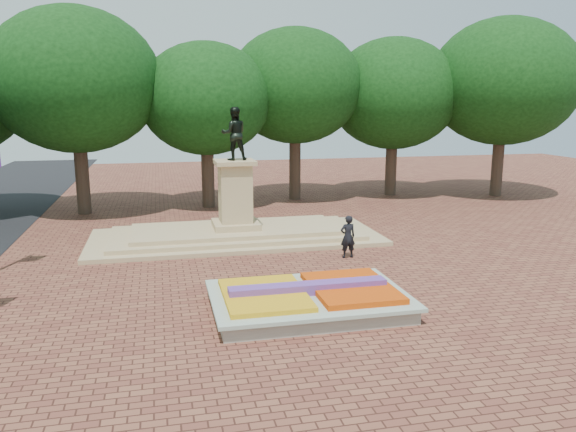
% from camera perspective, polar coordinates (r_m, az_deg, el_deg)
% --- Properties ---
extents(ground, '(90.00, 90.00, 0.00)m').
position_cam_1_polar(ground, '(20.17, -2.17, -7.73)').
color(ground, brown).
rests_on(ground, ground).
extents(flower_bed, '(6.30, 4.30, 0.91)m').
position_cam_1_polar(flower_bed, '(18.42, 2.18, -8.39)').
color(flower_bed, gray).
rests_on(flower_bed, ground).
extents(monument, '(14.00, 6.00, 6.40)m').
position_cam_1_polar(monument, '(27.55, -5.33, -0.58)').
color(monument, tan).
rests_on(monument, ground).
extents(tree_row_back, '(44.80, 8.80, 10.43)m').
position_cam_1_polar(tree_row_back, '(37.17, -3.99, 11.57)').
color(tree_row_back, '#36281D').
rests_on(tree_row_back, ground).
extents(pedestrian, '(0.71, 0.49, 1.87)m').
position_cam_1_polar(pedestrian, '(24.34, 6.09, -2.10)').
color(pedestrian, black).
rests_on(pedestrian, ground).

